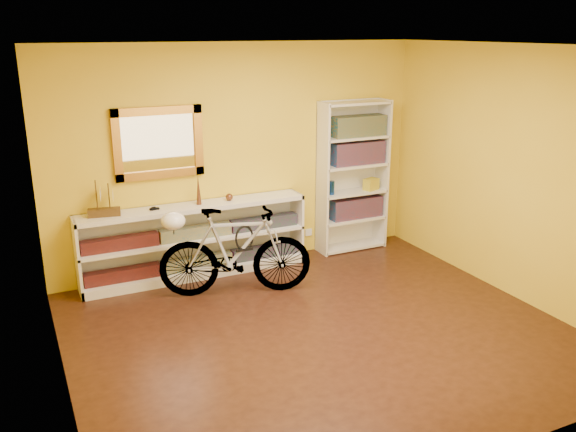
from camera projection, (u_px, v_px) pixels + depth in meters
name	position (u px, v px, depth m)	size (l,w,h in m)	color
floor	(320.00, 333.00, 5.70)	(4.50, 4.00, 0.01)	black
ceiling	(325.00, 45.00, 4.92)	(4.50, 4.00, 0.01)	silver
back_wall	(240.00, 157.00, 7.04)	(4.50, 0.01, 2.60)	gold
left_wall	(49.00, 236.00, 4.39)	(0.01, 4.00, 2.60)	gold
right_wall	(514.00, 174.00, 6.23)	(0.01, 4.00, 2.60)	gold
gilt_mirror	(159.00, 143.00, 6.54)	(0.98, 0.06, 0.78)	#97601B
wall_socket	(308.00, 232.00, 7.70)	(0.09, 0.01, 0.09)	silver
console_unit	(195.00, 241.00, 6.87)	(2.60, 0.35, 0.85)	silver
cd_row_lower	(197.00, 262.00, 6.93)	(2.50, 0.13, 0.14)	black
cd_row_upper	(195.00, 232.00, 6.82)	(2.50, 0.13, 0.14)	#1A5178
model_ship	(103.00, 198.00, 6.29)	(0.33, 0.12, 0.39)	#3D2911
toy_car	(155.00, 210.00, 6.57)	(0.00, 0.00, 0.00)	black
bronze_ornament	(198.00, 190.00, 6.72)	(0.06, 0.06, 0.34)	#58311E
decorative_orb	(229.00, 197.00, 6.91)	(0.08, 0.08, 0.08)	#58311E
bookcase	(353.00, 177.00, 7.59)	(0.90, 0.30, 1.90)	silver
book_row_a	(355.00, 207.00, 7.73)	(0.70, 0.22, 0.26)	maroon
book_row_b	(357.00, 153.00, 7.52)	(0.70, 0.22, 0.28)	maroon
book_row_c	(358.00, 126.00, 7.42)	(0.70, 0.22, 0.25)	#1A515C
travel_mug	(331.00, 188.00, 7.48)	(0.07, 0.07, 0.17)	#153D96
red_tin	(339.00, 130.00, 7.36)	(0.13, 0.13, 0.16)	maroon
yellow_bag	(371.00, 184.00, 7.69)	(0.19, 0.12, 0.15)	gold
bicycle	(236.00, 251.00, 6.39)	(1.64, 0.43, 0.97)	silver
helmet	(173.00, 221.00, 6.19)	(0.25, 0.24, 0.19)	white
u_lock	(244.00, 238.00, 6.36)	(0.21, 0.21, 0.02)	black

